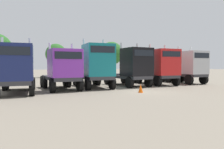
{
  "coord_description": "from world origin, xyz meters",
  "views": [
    {
      "loc": [
        -10.62,
        -14.05,
        2.1
      ],
      "look_at": [
        -0.27,
        4.92,
        1.2
      ],
      "focal_mm": 35.14,
      "sensor_mm": 36.0,
      "label": 1
    }
  ],
  "objects_px": {
    "semi_truck_red": "(161,67)",
    "semi_truck_black": "(133,67)",
    "semi_truck_navy": "(16,69)",
    "semi_truck_purple": "(63,69)",
    "semi_truck_silver": "(189,67)",
    "semi_truck_teal": "(96,66)",
    "traffic_cone_near": "(141,88)"
  },
  "relations": [
    {
      "from": "semi_truck_black",
      "to": "semi_truck_red",
      "type": "bearing_deg",
      "value": 89.38
    },
    {
      "from": "semi_truck_silver",
      "to": "traffic_cone_near",
      "type": "height_order",
      "value": "semi_truck_silver"
    },
    {
      "from": "semi_truck_teal",
      "to": "semi_truck_black",
      "type": "xyz_separation_m",
      "value": [
        3.96,
        -0.17,
        -0.11
      ]
    },
    {
      "from": "traffic_cone_near",
      "to": "semi_truck_black",
      "type": "bearing_deg",
      "value": 62.67
    },
    {
      "from": "semi_truck_teal",
      "to": "traffic_cone_near",
      "type": "relative_size",
      "value": 9.8
    },
    {
      "from": "semi_truck_purple",
      "to": "semi_truck_black",
      "type": "relative_size",
      "value": 1.01
    },
    {
      "from": "semi_truck_black",
      "to": "semi_truck_silver",
      "type": "height_order",
      "value": "semi_truck_black"
    },
    {
      "from": "semi_truck_navy",
      "to": "semi_truck_red",
      "type": "height_order",
      "value": "semi_truck_red"
    },
    {
      "from": "semi_truck_navy",
      "to": "traffic_cone_near",
      "type": "bearing_deg",
      "value": 77.84
    },
    {
      "from": "semi_truck_silver",
      "to": "semi_truck_purple",
      "type": "bearing_deg",
      "value": -87.22
    },
    {
      "from": "semi_truck_black",
      "to": "traffic_cone_near",
      "type": "height_order",
      "value": "semi_truck_black"
    },
    {
      "from": "semi_truck_navy",
      "to": "traffic_cone_near",
      "type": "relative_size",
      "value": 9.64
    },
    {
      "from": "semi_truck_navy",
      "to": "semi_truck_red",
      "type": "xyz_separation_m",
      "value": [
        14.22,
        0.76,
        0.09
      ]
    },
    {
      "from": "semi_truck_purple",
      "to": "semi_truck_silver",
      "type": "xyz_separation_m",
      "value": [
        14.69,
        -0.22,
        0.16
      ]
    },
    {
      "from": "semi_truck_black",
      "to": "semi_truck_silver",
      "type": "relative_size",
      "value": 1.0
    },
    {
      "from": "semi_truck_navy",
      "to": "semi_truck_purple",
      "type": "relative_size",
      "value": 1.1
    },
    {
      "from": "semi_truck_red",
      "to": "semi_truck_black",
      "type": "bearing_deg",
      "value": -84.02
    },
    {
      "from": "semi_truck_purple",
      "to": "semi_truck_teal",
      "type": "height_order",
      "value": "semi_truck_teal"
    },
    {
      "from": "semi_truck_purple",
      "to": "semi_truck_silver",
      "type": "height_order",
      "value": "semi_truck_silver"
    },
    {
      "from": "semi_truck_red",
      "to": "semi_truck_silver",
      "type": "height_order",
      "value": "semi_truck_red"
    },
    {
      "from": "semi_truck_purple",
      "to": "semi_truck_teal",
      "type": "distance_m",
      "value": 3.13
    },
    {
      "from": "semi_truck_red",
      "to": "semi_truck_purple",
      "type": "bearing_deg",
      "value": -82.99
    },
    {
      "from": "semi_truck_black",
      "to": "traffic_cone_near",
      "type": "relative_size",
      "value": 8.7
    },
    {
      "from": "semi_truck_purple",
      "to": "semi_truck_black",
      "type": "bearing_deg",
      "value": 92.18
    },
    {
      "from": "semi_truck_navy",
      "to": "semi_truck_black",
      "type": "height_order",
      "value": "semi_truck_black"
    },
    {
      "from": "semi_truck_purple",
      "to": "semi_truck_red",
      "type": "distance_m",
      "value": 10.52
    },
    {
      "from": "semi_truck_purple",
      "to": "semi_truck_navy",
      "type": "bearing_deg",
      "value": -74.4
    },
    {
      "from": "traffic_cone_near",
      "to": "semi_truck_teal",
      "type": "bearing_deg",
      "value": 111.09
    },
    {
      "from": "semi_truck_teal",
      "to": "semi_truck_navy",
      "type": "bearing_deg",
      "value": -74.12
    },
    {
      "from": "semi_truck_navy",
      "to": "semi_truck_black",
      "type": "relative_size",
      "value": 1.11
    },
    {
      "from": "semi_truck_purple",
      "to": "semi_truck_black",
      "type": "height_order",
      "value": "semi_truck_black"
    },
    {
      "from": "semi_truck_purple",
      "to": "semi_truck_teal",
      "type": "xyz_separation_m",
      "value": [
        3.11,
        0.16,
        0.29
      ]
    }
  ]
}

